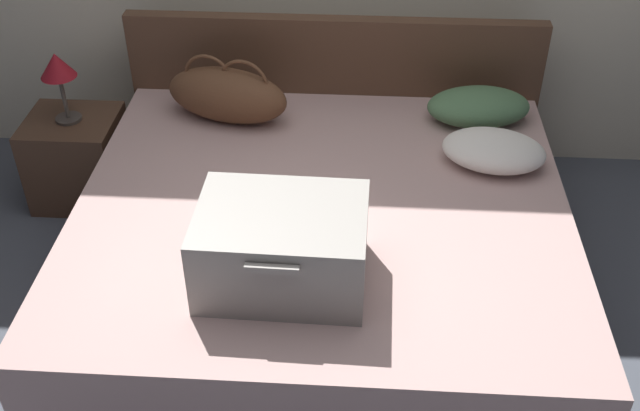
{
  "coord_description": "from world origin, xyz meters",
  "views": [
    {
      "loc": [
        0.15,
        -2.05,
        2.35
      ],
      "look_at": [
        0.0,
        0.26,
        0.6
      ],
      "focal_mm": 42.71,
      "sensor_mm": 36.0,
      "label": 1
    }
  ],
  "objects_px": {
    "hard_case_large": "(282,245)",
    "nightstand": "(78,159)",
    "pillow_center_head": "(478,107)",
    "bed": "(322,252)",
    "pillow_near_headboard": "(494,150)",
    "table_lamp": "(58,70)",
    "duffel_bag": "(227,95)"
  },
  "relations": [
    {
      "from": "pillow_near_headboard",
      "to": "duffel_bag",
      "type": "bearing_deg",
      "value": 165.52
    },
    {
      "from": "nightstand",
      "to": "pillow_near_headboard",
      "type": "bearing_deg",
      "value": -9.55
    },
    {
      "from": "bed",
      "to": "duffel_bag",
      "type": "distance_m",
      "value": 0.89
    },
    {
      "from": "bed",
      "to": "pillow_near_headboard",
      "type": "distance_m",
      "value": 0.86
    },
    {
      "from": "nightstand",
      "to": "pillow_center_head",
      "type": "bearing_deg",
      "value": 0.76
    },
    {
      "from": "nightstand",
      "to": "table_lamp",
      "type": "height_order",
      "value": "table_lamp"
    },
    {
      "from": "pillow_near_headboard",
      "to": "pillow_center_head",
      "type": "relative_size",
      "value": 0.92
    },
    {
      "from": "hard_case_large",
      "to": "bed",
      "type": "bearing_deg",
      "value": 77.1
    },
    {
      "from": "table_lamp",
      "to": "pillow_near_headboard",
      "type": "bearing_deg",
      "value": -9.55
    },
    {
      "from": "pillow_near_headboard",
      "to": "nightstand",
      "type": "xyz_separation_m",
      "value": [
        -1.99,
        0.34,
        -0.35
      ]
    },
    {
      "from": "hard_case_large",
      "to": "table_lamp",
      "type": "xyz_separation_m",
      "value": [
        -1.17,
        1.12,
        0.07
      ]
    },
    {
      "from": "pillow_center_head",
      "to": "nightstand",
      "type": "relative_size",
      "value": 1.05
    },
    {
      "from": "bed",
      "to": "duffel_bag",
      "type": "bearing_deg",
      "value": 126.7
    },
    {
      "from": "table_lamp",
      "to": "nightstand",
      "type": "bearing_deg",
      "value": 0.0
    },
    {
      "from": "duffel_bag",
      "to": "nightstand",
      "type": "height_order",
      "value": "duffel_bag"
    },
    {
      "from": "bed",
      "to": "duffel_bag",
      "type": "xyz_separation_m",
      "value": [
        -0.48,
        0.65,
        0.38
      ]
    },
    {
      "from": "bed",
      "to": "nightstand",
      "type": "distance_m",
      "value": 1.44
    },
    {
      "from": "pillow_center_head",
      "to": "nightstand",
      "type": "xyz_separation_m",
      "value": [
        -1.97,
        -0.03,
        -0.36
      ]
    },
    {
      "from": "duffel_bag",
      "to": "nightstand",
      "type": "xyz_separation_m",
      "value": [
        -0.79,
        0.03,
        -0.41
      ]
    },
    {
      "from": "bed",
      "to": "pillow_center_head",
      "type": "relative_size",
      "value": 4.16
    },
    {
      "from": "duffel_bag",
      "to": "pillow_center_head",
      "type": "height_order",
      "value": "duffel_bag"
    },
    {
      "from": "pillow_near_headboard",
      "to": "table_lamp",
      "type": "distance_m",
      "value": 2.03
    },
    {
      "from": "hard_case_large",
      "to": "nightstand",
      "type": "relative_size",
      "value": 1.3
    },
    {
      "from": "hard_case_large",
      "to": "nightstand",
      "type": "xyz_separation_m",
      "value": [
        -1.17,
        1.12,
        -0.43
      ]
    },
    {
      "from": "pillow_center_head",
      "to": "bed",
      "type": "bearing_deg",
      "value": -134.51
    },
    {
      "from": "nightstand",
      "to": "hard_case_large",
      "type": "bearing_deg",
      "value": -43.86
    },
    {
      "from": "bed",
      "to": "hard_case_large",
      "type": "xyz_separation_m",
      "value": [
        -0.11,
        -0.45,
        0.4
      ]
    },
    {
      "from": "duffel_bag",
      "to": "bed",
      "type": "bearing_deg",
      "value": -53.3
    },
    {
      "from": "hard_case_large",
      "to": "pillow_center_head",
      "type": "distance_m",
      "value": 1.4
    },
    {
      "from": "bed",
      "to": "pillow_center_head",
      "type": "xyz_separation_m",
      "value": [
        0.69,
        0.7,
        0.33
      ]
    },
    {
      "from": "hard_case_large",
      "to": "nightstand",
      "type": "bearing_deg",
      "value": 137.37
    },
    {
      "from": "hard_case_large",
      "to": "pillow_near_headboard",
      "type": "xyz_separation_m",
      "value": [
        0.83,
        0.78,
        -0.08
      ]
    }
  ]
}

